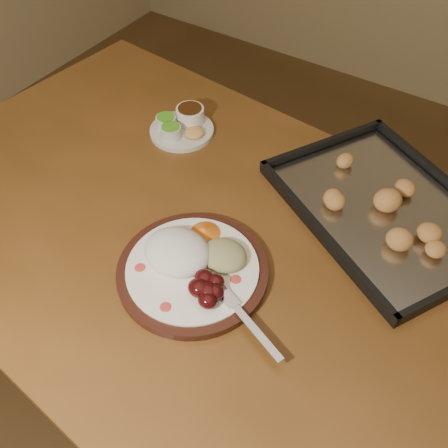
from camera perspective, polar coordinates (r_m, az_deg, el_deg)
The scene contains 5 objects.
ground at distance 1.63m, azimuth 3.51°, elevation -22.73°, with size 4.00×4.00×0.00m, color #52391C.
dining_table at distance 1.12m, azimuth -1.47°, elevation -4.57°, with size 1.59×1.05×0.75m.
dinner_plate at distance 0.97m, azimuth -3.64°, elevation -4.61°, with size 0.39×0.29×0.07m.
condiment_saucer at distance 1.29m, azimuth -4.83°, elevation 11.19°, with size 0.16×0.16×0.05m.
baking_tray at distance 1.13m, azimuth 17.93°, elevation 1.89°, with size 0.58×0.54×0.05m.
Camera 1 is at (0.21, -0.50, 1.54)m, focal length 40.00 mm.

